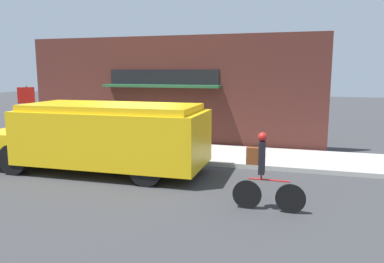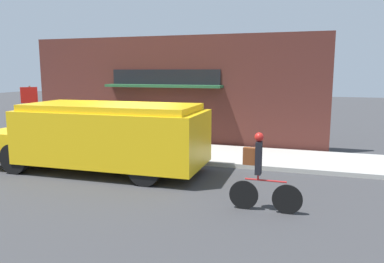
{
  "view_description": "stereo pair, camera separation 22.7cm",
  "coord_description": "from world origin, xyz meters",
  "px_view_note": "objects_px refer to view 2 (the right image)",
  "views": [
    {
      "loc": [
        5.16,
        -10.98,
        2.92
      ],
      "look_at": [
        1.94,
        -0.2,
        1.1
      ],
      "focal_mm": 35.0,
      "sensor_mm": 36.0,
      "label": 1
    },
    {
      "loc": [
        5.37,
        -10.92,
        2.92
      ],
      "look_at": [
        1.94,
        -0.2,
        1.1
      ],
      "focal_mm": 35.0,
      "sensor_mm": 36.0,
      "label": 2
    }
  ],
  "objects_px": {
    "school_bus": "(102,135)",
    "stop_sign_post": "(30,105)",
    "trash_bin": "(120,131)",
    "cyclist": "(260,174)"
  },
  "relations": [
    {
      "from": "stop_sign_post",
      "to": "trash_bin",
      "type": "relative_size",
      "value": 2.43
    },
    {
      "from": "cyclist",
      "to": "stop_sign_post",
      "type": "bearing_deg",
      "value": 157.16
    },
    {
      "from": "school_bus",
      "to": "stop_sign_post",
      "type": "bearing_deg",
      "value": 152.41
    },
    {
      "from": "cyclist",
      "to": "school_bus",
      "type": "bearing_deg",
      "value": 160.13
    },
    {
      "from": "school_bus",
      "to": "cyclist",
      "type": "height_order",
      "value": "school_bus"
    },
    {
      "from": "stop_sign_post",
      "to": "cyclist",
      "type": "bearing_deg",
      "value": -23.46
    },
    {
      "from": "trash_bin",
      "to": "school_bus",
      "type": "bearing_deg",
      "value": -69.14
    },
    {
      "from": "school_bus",
      "to": "stop_sign_post",
      "type": "distance_m",
      "value": 4.98
    },
    {
      "from": "cyclist",
      "to": "trash_bin",
      "type": "relative_size",
      "value": 1.82
    },
    {
      "from": "stop_sign_post",
      "to": "trash_bin",
      "type": "xyz_separation_m",
      "value": [
        3.12,
        1.21,
        -1.04
      ]
    }
  ]
}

